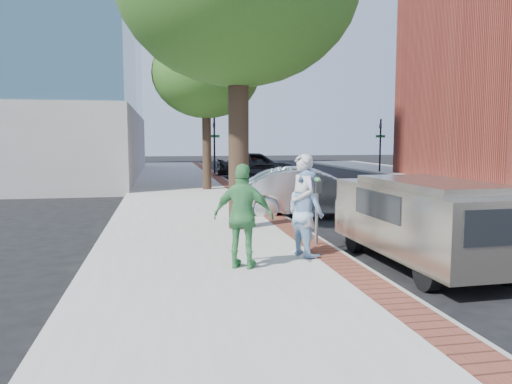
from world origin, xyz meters
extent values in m
plane|color=black|center=(0.00, 0.00, 0.00)|extent=(120.00, 120.00, 0.00)
cube|color=#9E9991|center=(-1.50, 8.00, 0.07)|extent=(5.00, 60.00, 0.15)
cube|color=brown|center=(0.70, 8.00, 0.15)|extent=(0.60, 60.00, 0.01)
cube|color=gray|center=(1.05, 8.00, 0.07)|extent=(0.10, 60.00, 0.15)
cylinder|color=black|center=(0.90, 22.00, 1.90)|extent=(0.12, 0.12, 3.80)
imported|color=black|center=(0.90, 22.00, 3.00)|extent=(0.18, 0.15, 0.90)
cube|color=#1E7238|center=(0.90, 22.00, 2.60)|extent=(0.70, 0.03, 0.18)
cylinder|color=black|center=(12.50, 22.00, 1.90)|extent=(0.12, 0.12, 3.80)
imported|color=black|center=(12.50, 22.00, 3.00)|extent=(0.18, 0.15, 0.90)
cube|color=#1E7238|center=(12.50, 22.00, 2.60)|extent=(0.70, 0.03, 0.18)
cylinder|color=black|center=(-0.60, 1.90, 2.35)|extent=(0.52, 0.52, 4.40)
cylinder|color=black|center=(-0.50, 12.00, 2.08)|extent=(0.40, 0.40, 3.85)
ellipsoid|color=#214A15|center=(-0.50, 12.00, 5.32)|extent=(4.80, 4.80, 3.94)
cylinder|color=gray|center=(0.73, -0.47, 0.72)|extent=(0.07, 0.07, 1.15)
cube|color=#2D3030|center=(0.73, -0.56, 1.42)|extent=(0.12, 0.14, 0.24)
cube|color=#2D3030|center=(0.73, -0.38, 1.42)|extent=(0.12, 0.14, 0.24)
sphere|color=#3F8C4C|center=(0.73, -0.56, 1.57)|extent=(0.11, 0.11, 0.11)
sphere|color=#3F8C4C|center=(0.73, -0.38, 1.57)|extent=(0.11, 0.11, 0.11)
imported|color=#B2B2B7|center=(0.16, -1.34, 1.15)|extent=(0.64, 0.83, 2.00)
imported|color=#92BBE2|center=(0.25, -1.32, 1.00)|extent=(0.87, 0.98, 1.69)
imported|color=#449752|center=(-1.13, -2.07, 1.08)|extent=(1.18, 0.86, 1.86)
imported|color=silver|center=(2.00, 4.18, 0.78)|extent=(4.90, 2.28, 1.55)
imported|color=black|center=(3.30, 20.25, 0.83)|extent=(4.92, 2.05, 1.67)
cube|color=gray|center=(2.35, -2.04, 0.91)|extent=(1.89, 4.47, 1.24)
cube|color=gray|center=(2.29, -0.11, 0.66)|extent=(1.73, 0.88, 0.74)
cube|color=gray|center=(2.36, -2.32, 1.61)|extent=(1.66, 3.17, 0.15)
cylinder|color=black|center=(1.55, -0.64, 0.29)|extent=(0.22, 0.59, 0.59)
cylinder|color=black|center=(3.05, -0.59, 0.29)|extent=(0.22, 0.59, 0.59)
cylinder|color=black|center=(1.64, -3.49, 0.29)|extent=(0.22, 0.59, 0.59)
cylinder|color=black|center=(3.15, -3.44, 0.29)|extent=(0.22, 0.59, 0.59)
cube|color=black|center=(3.22, -1.83, 1.19)|extent=(0.08, 1.84, 0.51)
cube|color=black|center=(1.46, -1.89, 1.19)|extent=(0.08, 1.84, 0.51)
cube|color=black|center=(2.42, -4.25, 1.15)|extent=(1.38, 0.06, 0.55)
cube|color=black|center=(2.27, 0.30, 0.97)|extent=(1.47, 0.07, 0.37)
camera|label=1|loc=(-2.54, -10.67, 2.45)|focal=35.00mm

